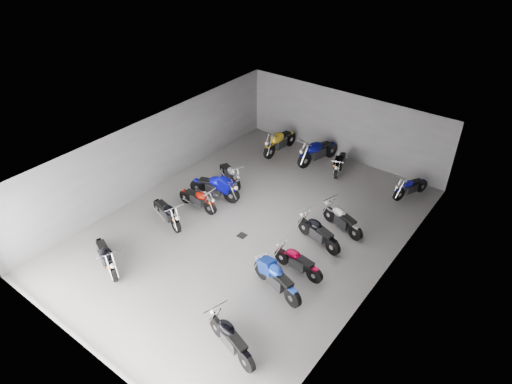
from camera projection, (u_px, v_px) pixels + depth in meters
ground at (250, 229)px, 17.17m from camera, size 14.00×14.00×0.00m
wall_back at (344, 126)px, 20.90m from camera, size 10.00×0.10×3.20m
wall_left at (154, 153)px, 18.79m from camera, size 0.10×14.00×3.20m
wall_right at (381, 250)px, 13.77m from camera, size 0.10×14.00×3.20m
ceiling at (250, 154)px, 15.37m from camera, size 10.00×14.00×0.04m
drain_grate at (242, 235)px, 16.84m from camera, size 0.32×0.32×0.01m
motorcycle_left_a at (106, 256)px, 15.17m from camera, size 1.98×0.90×0.92m
motorcycle_left_c at (167, 213)px, 17.21m from camera, size 1.99×0.70×0.89m
motorcycle_left_d at (198, 199)px, 18.01m from camera, size 1.90×0.37×0.84m
motorcycle_left_e at (215, 187)px, 18.57m from camera, size 2.22×0.67×0.99m
motorcycle_left_f at (230, 174)px, 19.61m from camera, size 1.75×0.90×0.82m
motorcycle_right_a at (231, 338)px, 12.42m from camera, size 2.01×0.69×0.90m
motorcycle_right_c at (276, 278)px, 14.28m from camera, size 2.13×0.71×0.95m
motorcycle_right_d at (298, 261)px, 15.01m from camera, size 1.92×0.41×0.84m
motorcycle_right_e at (318, 232)px, 16.23m from camera, size 2.00×0.65×0.90m
motorcycle_right_f at (342, 219)px, 16.89m from camera, size 1.92×0.70×0.86m
motorcycle_back_b at (280, 141)px, 21.81m from camera, size 0.48×2.38×1.05m
motorcycle_back_c at (318, 151)px, 20.98m from camera, size 0.81×2.35×1.06m
motorcycle_back_d at (340, 163)px, 20.38m from camera, size 0.63×1.85×0.83m
motorcycle_back_f at (410, 187)px, 18.75m from camera, size 0.85×1.75×0.81m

